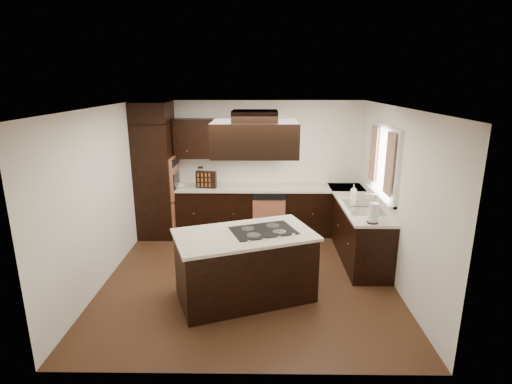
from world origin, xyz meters
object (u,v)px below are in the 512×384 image
island (245,267)px  range_hood (255,138)px  spice_rack (206,180)px  oven_column (156,180)px

island → range_hood: bearing=-2.3°
island → spice_rack: size_ratio=4.55×
spice_rack → range_hood: bearing=-56.9°
range_hood → spice_rack: (-0.94, 2.25, -1.08)m
oven_column → range_hood: size_ratio=2.02×
oven_column → range_hood: range_hood is taller
oven_column → spice_rack: 0.94m
range_hood → oven_column: bearing=129.7°
oven_column → island: 2.95m
spice_rack → island: bearing=-60.2°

